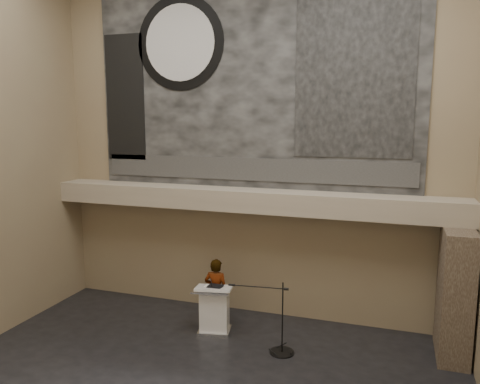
% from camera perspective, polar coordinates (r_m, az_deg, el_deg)
% --- Properties ---
extents(wall_back, '(10.00, 0.02, 8.50)m').
position_cam_1_polar(wall_back, '(11.40, 1.28, 5.83)').
color(wall_back, '#846E54').
rests_on(wall_back, floor).
extents(soffit, '(10.00, 0.80, 0.50)m').
position_cam_1_polar(soffit, '(11.17, 0.65, -0.96)').
color(soffit, gray).
rests_on(soffit, wall_back).
extents(sprinkler_left, '(0.04, 0.04, 0.06)m').
position_cam_1_polar(sprinkler_left, '(11.76, -6.87, -1.90)').
color(sprinkler_left, '#B2893D').
rests_on(sprinkler_left, soffit).
extents(sprinkler_right, '(0.04, 0.04, 0.06)m').
position_cam_1_polar(sprinkler_right, '(10.75, 10.26, -3.02)').
color(sprinkler_right, '#B2893D').
rests_on(sprinkler_right, soffit).
extents(banner, '(8.00, 0.05, 5.00)m').
position_cam_1_polar(banner, '(11.38, 1.27, 13.13)').
color(banner, black).
rests_on(banner, wall_back).
extents(banner_text_strip, '(7.76, 0.02, 0.55)m').
position_cam_1_polar(banner_text_strip, '(11.38, 1.17, 2.79)').
color(banner_text_strip, '#2F2F2F').
rests_on(banner_text_strip, banner).
extents(banner_clock_rim, '(2.30, 0.02, 2.30)m').
position_cam_1_polar(banner_clock_rim, '(12.11, -7.34, 17.58)').
color(banner_clock_rim, black).
rests_on(banner_clock_rim, banner).
extents(banner_clock_face, '(1.84, 0.02, 1.84)m').
position_cam_1_polar(banner_clock_face, '(12.09, -7.39, 17.59)').
color(banner_clock_face, silver).
rests_on(banner_clock_face, banner).
extents(banner_building_print, '(2.60, 0.02, 3.60)m').
position_cam_1_polar(banner_building_print, '(10.88, 13.72, 13.59)').
color(banner_building_print, black).
rests_on(banner_building_print, banner).
extents(banner_brick_print, '(1.10, 0.02, 3.20)m').
position_cam_1_polar(banner_brick_print, '(12.75, -13.83, 11.09)').
color(banner_brick_print, black).
rests_on(banner_brick_print, banner).
extents(stone_pier, '(0.60, 1.40, 2.70)m').
position_cam_1_polar(stone_pier, '(10.70, 24.73, -11.14)').
color(stone_pier, '#413428').
rests_on(stone_pier, floor).
extents(lectern, '(0.90, 0.72, 1.14)m').
position_cam_1_polar(lectern, '(11.04, -3.14, -14.12)').
color(lectern, silver).
rests_on(lectern, floor).
extents(binder, '(0.33, 0.26, 0.04)m').
position_cam_1_polar(binder, '(10.79, -3.05, -11.43)').
color(binder, black).
rests_on(binder, lectern).
extents(papers, '(0.19, 0.26, 0.00)m').
position_cam_1_polar(papers, '(10.87, -3.82, -11.37)').
color(papers, white).
rests_on(papers, lectern).
extents(speaker_person, '(0.59, 0.40, 1.61)m').
position_cam_1_polar(speaker_person, '(11.37, -2.92, -12.02)').
color(speaker_person, white).
rests_on(speaker_person, floor).
extents(mic_stand, '(1.39, 0.52, 1.55)m').
position_cam_1_polar(mic_stand, '(10.34, 4.93, -17.83)').
color(mic_stand, black).
rests_on(mic_stand, floor).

